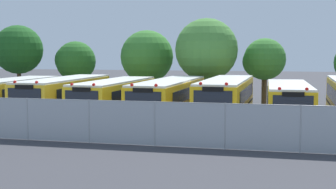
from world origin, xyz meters
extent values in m
plane|color=#38383D|center=(0.00, 0.00, 0.00)|extent=(160.00, 160.00, 0.00)
cube|color=yellow|center=(-10.88, -0.25, 1.34)|extent=(2.56, 9.12, 1.98)
cube|color=white|center=(-10.88, -0.25, 2.39)|extent=(2.51, 8.94, 0.12)
cube|color=black|center=(-9.62, 0.06, 1.66)|extent=(0.10, 7.10, 0.71)
cube|color=black|center=(-10.88, -0.25, 0.94)|extent=(2.59, 9.21, 0.10)
cylinder|color=black|center=(-9.75, -3.39, 0.50)|extent=(0.29, 1.00, 1.00)
cylinder|color=black|center=(-9.80, 2.51, 0.50)|extent=(0.29, 1.00, 1.00)
cylinder|color=black|center=(-12.01, 2.50, 0.50)|extent=(0.29, 1.00, 1.00)
cube|color=yellow|center=(-7.11, -0.10, 1.39)|extent=(2.56, 10.45, 2.09)
cube|color=white|center=(-7.11, -0.10, 2.50)|extent=(2.51, 10.24, 0.12)
cube|color=black|center=(-7.04, -5.38, 0.53)|extent=(2.47, 0.19, 0.36)
cube|color=black|center=(-7.04, -5.33, 1.77)|extent=(1.98, 0.09, 1.00)
cube|color=black|center=(-5.89, 0.22, 1.73)|extent=(0.15, 8.12, 0.75)
cube|color=black|center=(-8.34, 0.18, 1.73)|extent=(0.15, 8.12, 0.75)
cube|color=black|center=(-7.11, -0.10, 0.98)|extent=(2.58, 10.55, 0.10)
sphere|color=red|center=(-6.38, -5.15, 2.60)|extent=(0.18, 0.18, 0.18)
sphere|color=red|center=(-7.71, -5.17, 2.60)|extent=(0.18, 0.18, 0.18)
cube|color=black|center=(-7.04, -5.34, 2.34)|extent=(1.09, 0.09, 0.24)
cylinder|color=black|center=(-5.99, -3.89, 0.50)|extent=(0.29, 1.00, 1.00)
cylinder|color=black|center=(-8.13, -3.92, 0.50)|extent=(0.29, 1.00, 1.00)
cylinder|color=black|center=(-6.09, 3.32, 0.50)|extent=(0.29, 1.00, 1.00)
cylinder|color=black|center=(-8.23, 3.29, 0.50)|extent=(0.29, 1.00, 1.00)
cube|color=yellow|center=(-3.67, 0.03, 1.34)|extent=(2.58, 10.13, 1.98)
cube|color=white|center=(-3.67, 0.03, 2.39)|extent=(2.53, 9.92, 0.12)
cube|color=black|center=(-3.78, -5.08, 0.53)|extent=(2.41, 0.21, 0.36)
cube|color=black|center=(-3.78, -5.03, 1.70)|extent=(1.93, 0.10, 0.95)
cube|color=black|center=(-2.46, 0.30, 1.66)|extent=(0.22, 7.86, 0.71)
cube|color=black|center=(-4.86, 0.35, 1.66)|extent=(0.22, 7.86, 0.71)
cube|color=black|center=(-3.67, 0.03, 0.94)|extent=(2.61, 10.23, 0.10)
sphere|color=red|center=(-3.13, -4.87, 2.49)|extent=(0.18, 0.18, 0.18)
sphere|color=red|center=(-4.43, -4.84, 2.49)|extent=(0.18, 0.18, 0.18)
cube|color=black|center=(-3.78, -5.04, 2.23)|extent=(1.06, 0.10, 0.24)
cylinder|color=black|center=(-2.71, -3.63, 0.50)|extent=(0.30, 1.01, 1.00)
cylinder|color=black|center=(-4.79, -3.59, 0.50)|extent=(0.30, 1.01, 1.00)
cylinder|color=black|center=(-2.56, 3.24, 0.50)|extent=(0.30, 1.01, 1.00)
cylinder|color=black|center=(-4.64, 3.29, 0.50)|extent=(0.30, 1.01, 1.00)
cube|color=yellow|center=(-0.09, 0.19, 1.37)|extent=(2.64, 11.15, 2.03)
cube|color=white|center=(-0.09, 0.19, 2.44)|extent=(2.58, 10.93, 0.12)
cube|color=black|center=(-0.22, -5.43, 0.53)|extent=(2.44, 0.21, 0.36)
cube|color=black|center=(-0.22, -5.38, 1.73)|extent=(1.96, 0.10, 0.98)
cube|color=black|center=(1.13, 0.47, 1.69)|extent=(0.23, 8.66, 0.73)
cube|color=black|center=(-1.30, 0.52, 1.69)|extent=(0.23, 8.66, 0.73)
cube|color=black|center=(-0.09, 0.19, 0.96)|extent=(2.66, 11.27, 0.10)
sphere|color=red|center=(0.44, -5.22, 2.54)|extent=(0.18, 0.18, 0.18)
sphere|color=red|center=(-0.87, -5.19, 2.54)|extent=(0.18, 0.18, 0.18)
cube|color=black|center=(-0.22, -5.39, 2.28)|extent=(1.08, 0.10, 0.24)
cylinder|color=black|center=(0.87, -3.98, 0.50)|extent=(0.30, 1.01, 1.00)
cylinder|color=black|center=(-1.24, -3.93, 0.50)|extent=(0.30, 1.01, 1.00)
cylinder|color=black|center=(1.05, 3.92, 0.50)|extent=(0.30, 1.01, 1.00)
cylinder|color=black|center=(-1.06, 3.97, 0.50)|extent=(0.30, 1.01, 1.00)
cube|color=yellow|center=(3.51, -0.06, 1.43)|extent=(2.59, 10.52, 2.15)
cube|color=white|center=(3.51, -0.06, 2.56)|extent=(2.54, 10.31, 0.12)
cube|color=black|center=(3.41, -5.37, 0.53)|extent=(2.43, 0.21, 0.36)
cube|color=black|center=(3.41, -5.32, 1.81)|extent=(1.96, 0.10, 1.03)
cube|color=black|center=(4.73, 0.21, 1.77)|extent=(0.20, 8.17, 0.77)
cube|color=black|center=(2.31, 0.26, 1.77)|extent=(0.20, 8.17, 0.77)
cube|color=black|center=(3.51, -0.06, 1.00)|extent=(2.61, 10.63, 0.10)
sphere|color=red|center=(4.07, -5.16, 2.66)|extent=(0.18, 0.18, 0.18)
sphere|color=red|center=(2.76, -5.14, 2.66)|extent=(0.18, 0.18, 0.18)
cube|color=black|center=(3.41, -5.33, 2.40)|extent=(1.07, 0.10, 0.24)
cylinder|color=black|center=(4.49, -3.92, 0.50)|extent=(0.30, 1.01, 1.00)
cylinder|color=black|center=(2.38, -3.88, 0.50)|extent=(0.30, 1.01, 1.00)
cylinder|color=black|center=(4.63, 3.35, 0.50)|extent=(0.30, 1.01, 1.00)
cylinder|color=black|center=(2.53, 3.39, 0.50)|extent=(0.30, 1.01, 1.00)
cube|color=yellow|center=(7.18, 0.06, 1.31)|extent=(2.65, 9.53, 1.92)
cube|color=white|center=(7.18, 0.06, 2.33)|extent=(2.60, 9.34, 0.12)
cube|color=black|center=(7.31, -4.74, 0.53)|extent=(2.44, 0.23, 0.36)
cube|color=black|center=(7.31, -4.69, 1.65)|extent=(1.96, 0.11, 0.92)
cube|color=black|center=(8.39, 0.40, 1.62)|extent=(0.24, 7.38, 0.69)
cube|color=black|center=(5.96, 0.33, 1.62)|extent=(0.24, 7.38, 0.69)
cube|color=black|center=(7.18, 0.06, 0.93)|extent=(2.68, 9.62, 0.10)
sphere|color=red|center=(7.97, -4.50, 2.43)|extent=(0.18, 0.18, 0.18)
sphere|color=red|center=(6.65, -4.54, 2.43)|extent=(0.18, 0.18, 0.18)
cube|color=black|center=(7.31, -4.70, 2.17)|extent=(1.08, 0.11, 0.24)
cylinder|color=black|center=(8.33, -3.24, 0.50)|extent=(0.31, 1.01, 1.00)
cylinder|color=black|center=(6.22, -3.30, 0.50)|extent=(0.31, 1.01, 1.00)
cylinder|color=black|center=(8.16, 3.03, 0.50)|extent=(0.31, 1.01, 1.00)
cylinder|color=black|center=(6.04, 2.97, 0.50)|extent=(0.31, 1.01, 1.00)
cube|color=black|center=(9.66, 0.41, 1.79)|extent=(0.28, 8.88, 0.79)
cylinder|color=black|center=(9.92, 4.00, 0.50)|extent=(0.31, 1.01, 1.00)
cylinder|color=#4C3823|center=(-15.58, 8.43, 1.45)|extent=(0.35, 0.35, 2.89)
sphere|color=#1E561E|center=(-15.58, 8.43, 4.48)|extent=(4.24, 4.24, 4.24)
sphere|color=#1E561E|center=(-16.32, 8.53, 4.36)|extent=(2.98, 2.98, 2.98)
cylinder|color=#4C3823|center=(-10.73, 9.61, 1.08)|extent=(0.31, 0.31, 2.16)
sphere|color=#286623|center=(-10.73, 9.61, 3.47)|extent=(3.49, 3.49, 3.49)
sphere|color=#286623|center=(-11.44, 9.90, 3.57)|extent=(2.62, 2.62, 2.62)
cylinder|color=#4C3823|center=(-4.35, 9.88, 1.10)|extent=(0.38, 0.38, 2.21)
sphere|color=#387A2D|center=(-4.35, 9.88, 3.88)|extent=(4.47, 4.47, 4.47)
sphere|color=#387A2D|center=(-4.24, 10.04, 3.95)|extent=(3.38, 3.38, 3.38)
cylinder|color=#4C3823|center=(0.95, 8.49, 1.29)|extent=(0.36, 0.36, 2.59)
sphere|color=#478438|center=(0.95, 8.49, 4.45)|extent=(4.97, 4.97, 4.97)
sphere|color=#478438|center=(1.74, 8.17, 4.74)|extent=(3.34, 3.34, 3.34)
cylinder|color=#4C3823|center=(5.44, 10.05, 1.22)|extent=(0.43, 0.43, 2.44)
sphere|color=#387A2D|center=(5.44, 10.05, 3.70)|extent=(3.36, 3.36, 3.36)
sphere|color=#387A2D|center=(4.95, 10.07, 3.49)|extent=(2.59, 2.59, 2.59)
cylinder|color=#9EA0A3|center=(-5.16, -8.30, 1.02)|extent=(0.07, 0.07, 2.05)
cylinder|color=#9EA0A3|center=(-1.98, -8.30, 1.02)|extent=(0.07, 0.07, 2.05)
cylinder|color=#9EA0A3|center=(1.20, -8.30, 1.02)|extent=(0.07, 0.07, 2.05)
cylinder|color=#9EA0A3|center=(4.37, -8.30, 1.02)|extent=(0.07, 0.07, 2.05)
cylinder|color=#9EA0A3|center=(7.55, -8.30, 1.02)|extent=(0.07, 0.07, 2.05)
cube|color=#ADB2B7|center=(-0.39, -8.30, 1.02)|extent=(28.60, 0.02, 2.01)
cylinder|color=#9EA0A3|center=(-0.39, -8.30, 2.02)|extent=(28.60, 0.04, 0.04)
camera|label=1|loc=(6.66, -28.69, 4.23)|focal=50.48mm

